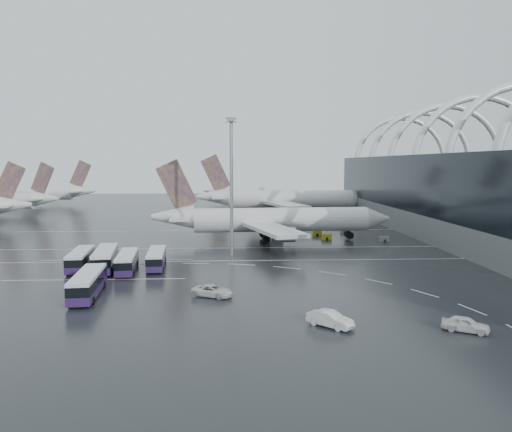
{
  "coord_description": "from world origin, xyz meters",
  "views": [
    {
      "loc": [
        -2.57,
        -92.66,
        17.83
      ],
      "look_at": [
        2.36,
        10.25,
        7.0
      ],
      "focal_mm": 35.0,
      "sensor_mm": 36.0,
      "label": 1
    }
  ],
  "objects_px": {
    "van_curve_a": "(212,291)",
    "gse_cart_belly_b": "(344,231)",
    "airliner_main": "(269,220)",
    "bus_row_far_b": "(88,283)",
    "jet_remote_mid": "(6,201)",
    "gse_cart_belly_d": "(384,239)",
    "bus_row_near_d": "(156,258)",
    "gse_cart_belly_a": "(327,237)",
    "bus_row_near_c": "(127,261)",
    "van_curve_b": "(465,324)",
    "jet_remote_far": "(45,193)",
    "floodlight_mast": "(231,170)",
    "gse_cart_belly_e": "(317,233)",
    "bus_row_near_b": "(105,258)",
    "bus_row_near_a": "(80,259)",
    "van_curve_c": "(330,319)",
    "airliner_gate_b": "(281,200)",
    "airliner_gate_c": "(255,193)"
  },
  "relations": [
    {
      "from": "bus_row_near_a",
      "to": "van_curve_c",
      "type": "relative_size",
      "value": 2.42
    },
    {
      "from": "floodlight_mast",
      "to": "jet_remote_far",
      "type": "bearing_deg",
      "value": 123.07
    },
    {
      "from": "airliner_main",
      "to": "bus_row_near_b",
      "type": "bearing_deg",
      "value": -138.09
    },
    {
      "from": "gse_cart_belly_e",
      "to": "bus_row_near_b",
      "type": "bearing_deg",
      "value": -138.4
    },
    {
      "from": "gse_cart_belly_b",
      "to": "van_curve_b",
      "type": "bearing_deg",
      "value": -93.17
    },
    {
      "from": "airliner_gate_b",
      "to": "van_curve_c",
      "type": "xyz_separation_m",
      "value": [
        -6.5,
        -120.05,
        -4.42
      ]
    },
    {
      "from": "airliner_main",
      "to": "van_curve_c",
      "type": "distance_m",
      "value": 61.82
    },
    {
      "from": "bus_row_near_b",
      "to": "floodlight_mast",
      "type": "relative_size",
      "value": 0.54
    },
    {
      "from": "gse_cart_belly_d",
      "to": "gse_cart_belly_e",
      "type": "height_order",
      "value": "gse_cart_belly_e"
    },
    {
      "from": "bus_row_near_b",
      "to": "van_curve_b",
      "type": "xyz_separation_m",
      "value": [
        46.31,
        -33.85,
        -1.06
      ]
    },
    {
      "from": "jet_remote_mid",
      "to": "van_curve_b",
      "type": "relative_size",
      "value": 8.81
    },
    {
      "from": "bus_row_near_c",
      "to": "gse_cart_belly_b",
      "type": "distance_m",
      "value": 64.0
    },
    {
      "from": "bus_row_near_c",
      "to": "gse_cart_belly_d",
      "type": "bearing_deg",
      "value": -66.37
    },
    {
      "from": "van_curve_b",
      "to": "jet_remote_mid",
      "type": "bearing_deg",
      "value": 69.07
    },
    {
      "from": "bus_row_near_b",
      "to": "van_curve_a",
      "type": "bearing_deg",
      "value": -142.25
    },
    {
      "from": "van_curve_b",
      "to": "gse_cart_belly_d",
      "type": "height_order",
      "value": "van_curve_b"
    },
    {
      "from": "van_curve_c",
      "to": "gse_cart_belly_d",
      "type": "height_order",
      "value": "van_curve_c"
    },
    {
      "from": "bus_row_near_b",
      "to": "gse_cart_belly_d",
      "type": "height_order",
      "value": "bus_row_near_b"
    },
    {
      "from": "bus_row_near_b",
      "to": "bus_row_near_a",
      "type": "bearing_deg",
      "value": 73.28
    },
    {
      "from": "van_curve_a",
      "to": "gse_cart_belly_b",
      "type": "xyz_separation_m",
      "value": [
        31.7,
        60.54,
        -0.21
      ]
    },
    {
      "from": "jet_remote_far",
      "to": "bus_row_near_d",
      "type": "distance_m",
      "value": 151.2
    },
    {
      "from": "floodlight_mast",
      "to": "bus_row_far_b",
      "type": "bearing_deg",
      "value": -123.98
    },
    {
      "from": "jet_remote_mid",
      "to": "bus_row_near_d",
      "type": "relative_size",
      "value": 3.48
    },
    {
      "from": "van_curve_a",
      "to": "gse_cart_belly_a",
      "type": "height_order",
      "value": "van_curve_a"
    },
    {
      "from": "jet_remote_mid",
      "to": "bus_row_far_b",
      "type": "xyz_separation_m",
      "value": [
        60.56,
        -112.88,
        -3.03
      ]
    },
    {
      "from": "bus_row_near_b",
      "to": "bus_row_near_d",
      "type": "relative_size",
      "value": 1.17
    },
    {
      "from": "airliner_main",
      "to": "airliner_gate_b",
      "type": "xyz_separation_m",
      "value": [
        8.64,
        58.39,
        0.56
      ]
    },
    {
      "from": "airliner_gate_c",
      "to": "bus_row_near_c",
      "type": "bearing_deg",
      "value": -93.61
    },
    {
      "from": "airliner_main",
      "to": "bus_row_far_b",
      "type": "relative_size",
      "value": 4.21
    },
    {
      "from": "gse_cart_belly_e",
      "to": "gse_cart_belly_b",
      "type": "bearing_deg",
      "value": 28.68
    },
    {
      "from": "bus_row_near_c",
      "to": "gse_cart_belly_b",
      "type": "height_order",
      "value": "bus_row_near_c"
    },
    {
      "from": "floodlight_mast",
      "to": "gse_cart_belly_e",
      "type": "relative_size",
      "value": 11.45
    },
    {
      "from": "jet_remote_mid",
      "to": "gse_cart_belly_d",
      "type": "height_order",
      "value": "jet_remote_mid"
    },
    {
      "from": "airliner_gate_b",
      "to": "jet_remote_far",
      "type": "relative_size",
      "value": 1.36
    },
    {
      "from": "van_curve_b",
      "to": "gse_cart_belly_b",
      "type": "xyz_separation_m",
      "value": [
        4.2,
        76.0,
        -0.25
      ]
    },
    {
      "from": "van_curve_b",
      "to": "floodlight_mast",
      "type": "xyz_separation_m",
      "value": [
        -24.9,
        45.27,
        15.83
      ]
    },
    {
      "from": "airliner_main",
      "to": "van_curve_a",
      "type": "height_order",
      "value": "airliner_main"
    },
    {
      "from": "jet_remote_far",
      "to": "gse_cart_belly_d",
      "type": "height_order",
      "value": "jet_remote_far"
    },
    {
      "from": "bus_row_near_d",
      "to": "floodlight_mast",
      "type": "distance_m",
      "value": 22.38
    },
    {
      "from": "van_curve_b",
      "to": "gse_cart_belly_e",
      "type": "height_order",
      "value": "van_curve_b"
    },
    {
      "from": "bus_row_far_b",
      "to": "jet_remote_mid",
      "type": "bearing_deg",
      "value": 23.26
    },
    {
      "from": "jet_remote_far",
      "to": "floodlight_mast",
      "type": "distance_m",
      "value": 149.13
    },
    {
      "from": "bus_row_near_c",
      "to": "van_curve_c",
      "type": "distance_m",
      "value": 40.96
    },
    {
      "from": "bus_row_near_d",
      "to": "jet_remote_far",
      "type": "bearing_deg",
      "value": 22.12
    },
    {
      "from": "bus_row_near_b",
      "to": "airliner_gate_c",
      "type": "bearing_deg",
      "value": -20.34
    },
    {
      "from": "bus_row_near_d",
      "to": "bus_row_far_b",
      "type": "distance_m",
      "value": 19.55
    },
    {
      "from": "bus_row_near_d",
      "to": "gse_cart_belly_b",
      "type": "xyz_separation_m",
      "value": [
        42.09,
        41.06,
        -1.06
      ]
    },
    {
      "from": "bus_row_near_a",
      "to": "airliner_main",
      "type": "bearing_deg",
      "value": -55.68
    },
    {
      "from": "gse_cart_belly_a",
      "to": "gse_cart_belly_b",
      "type": "height_order",
      "value": "gse_cart_belly_a"
    },
    {
      "from": "airliner_gate_b",
      "to": "jet_remote_mid",
      "type": "xyz_separation_m",
      "value": [
        -97.27,
        7.0,
        -0.5
      ]
    }
  ]
}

